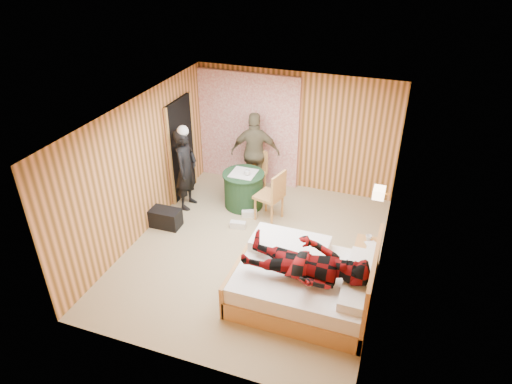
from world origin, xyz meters
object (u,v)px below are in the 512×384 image
(bed, at_px, (306,282))
(man_on_bed, at_px, (306,257))
(chair_near, at_px, (273,193))
(woman_standing, at_px, (186,169))
(duffel_bag, at_px, (164,218))
(nightstand, at_px, (365,257))
(man_at_table, at_px, (255,153))
(chair_far, at_px, (256,168))
(round_table, at_px, (244,189))
(wall_lamp, at_px, (379,193))

(bed, relative_size, man_on_bed, 1.14)
(bed, height_order, chair_near, bed)
(woman_standing, height_order, man_on_bed, man_on_bed)
(duffel_bag, height_order, man_on_bed, man_on_bed)
(nightstand, height_order, man_at_table, man_at_table)
(chair_far, height_order, chair_near, chair_near)
(chair_near, distance_m, duffel_bag, 2.10)
(chair_far, distance_m, man_at_table, 0.33)
(chair_near, bearing_deg, bed, 45.67)
(round_table, relative_size, man_at_table, 0.48)
(bed, height_order, chair_far, bed)
(wall_lamp, distance_m, round_table, 2.93)
(wall_lamp, bearing_deg, chair_far, 149.09)
(man_at_table, xyz_separation_m, man_on_bed, (1.85, -3.13, 0.11))
(chair_near, distance_m, woman_standing, 1.77)
(nightstand, bearing_deg, round_table, 154.19)
(man_at_table, height_order, man_on_bed, man_on_bed)
(duffel_bag, distance_m, man_on_bed, 3.35)
(chair_near, bearing_deg, wall_lamp, 88.09)
(bed, relative_size, chair_near, 1.96)
(round_table, relative_size, man_on_bed, 0.47)
(woman_standing, bearing_deg, duffel_bag, 171.55)
(bed, distance_m, man_at_table, 3.47)
(nightstand, relative_size, woman_standing, 0.33)
(bed, bearing_deg, duffel_bag, 161.11)
(bed, relative_size, duffel_bag, 3.25)
(chair_near, relative_size, man_at_table, 0.60)
(nightstand, distance_m, man_on_bed, 1.56)
(bed, bearing_deg, woman_standing, 147.67)
(chair_far, relative_size, woman_standing, 0.56)
(bed, height_order, woman_standing, woman_standing)
(nightstand, bearing_deg, man_at_table, 143.05)
(round_table, height_order, woman_standing, woman_standing)
(chair_far, bearing_deg, man_at_table, 153.55)
(round_table, bearing_deg, wall_lamp, -18.91)
(nightstand, bearing_deg, duffel_bag, 179.03)
(wall_lamp, relative_size, man_at_table, 0.15)
(wall_lamp, bearing_deg, bed, -121.50)
(wall_lamp, bearing_deg, chair_near, 162.94)
(wall_lamp, relative_size, duffel_bag, 0.42)
(wall_lamp, xyz_separation_m, chair_near, (-1.91, 0.59, -0.70))
(wall_lamp, distance_m, woman_standing, 3.74)
(round_table, bearing_deg, nightstand, -25.81)
(wall_lamp, xyz_separation_m, woman_standing, (-3.67, 0.51, -0.47))
(bed, bearing_deg, nightstand, 51.61)
(chair_near, bearing_deg, nightstand, 78.54)
(chair_far, bearing_deg, round_table, -68.74)
(wall_lamp, xyz_separation_m, man_on_bed, (-0.77, -1.53, -0.32))
(chair_near, xyz_separation_m, man_at_table, (-0.71, 1.01, 0.27))
(bed, xyz_separation_m, chair_far, (-1.79, 2.86, 0.22))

